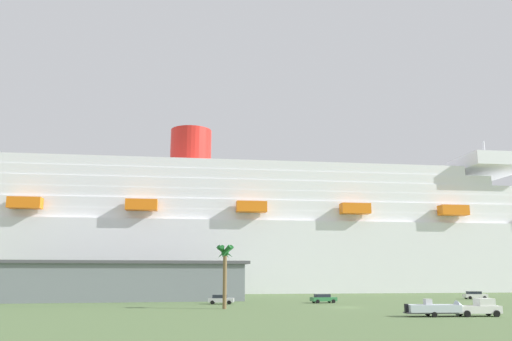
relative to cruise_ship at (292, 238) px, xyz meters
The scene contains 9 objects.
ground_plane 42.84m from the cruise_ship, 101.34° to the right, with size 600.00×600.00×0.00m, color #567042.
cruise_ship is the anchor object (origin of this frame).
terminal_building 60.35m from the cruise_ship, 140.85° to the right, with size 51.78×27.00×7.64m.
pickup_truck 88.93m from the cruise_ship, 87.85° to the right, with size 5.77×2.72×2.20m.
small_boat_on_trailer 88.41m from the cruise_ship, 91.17° to the right, with size 8.96×2.76×2.15m.
palm_tree 74.83m from the cruise_ship, 111.21° to the right, with size 2.95×2.81×9.60m.
parked_car_white_van 58.07m from the cruise_ship, 61.01° to the right, with size 4.84×2.51×1.58m.
parked_car_silver_sedan 65.02m from the cruise_ship, 114.61° to the right, with size 4.68×2.67×1.58m.
parked_car_green_wagon 59.56m from the cruise_ship, 97.75° to the right, with size 4.81×2.52×1.58m.
Camera 1 is at (-26.79, -78.02, 5.34)m, focal length 35.06 mm.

